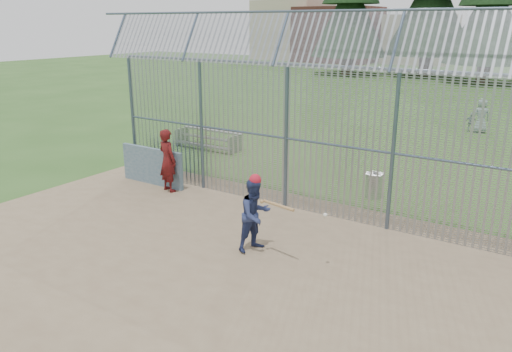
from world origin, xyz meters
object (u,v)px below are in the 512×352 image
Objects in this scene: onlooker at (168,160)px; trash_can at (374,185)px; dugout_wall at (152,166)px; batter at (255,215)px; bleacher at (207,139)px.

trash_can is (5.53, 2.98, -0.62)m from onlooker.
onlooker reaches higher than dugout_wall.
trash_can is (0.96, 5.00, -0.49)m from batter.
trash_can is at bearing 7.41° from batter.
batter is 5.00m from onlooker.
onlooker is 0.65× the size of bleacher.
bleacher is at bearing -49.66° from onlooker.
dugout_wall is at bearing 0.08° from onlooker.
dugout_wall is 3.05× the size of trash_can.
dugout_wall reaches higher than bleacher.
onlooker is at bearing -151.72° from trash_can.
bleacher is at bearing 165.68° from trash_can.
batter reaches higher than bleacher.
onlooker reaches higher than bleacher.
dugout_wall is 5.92m from batter.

